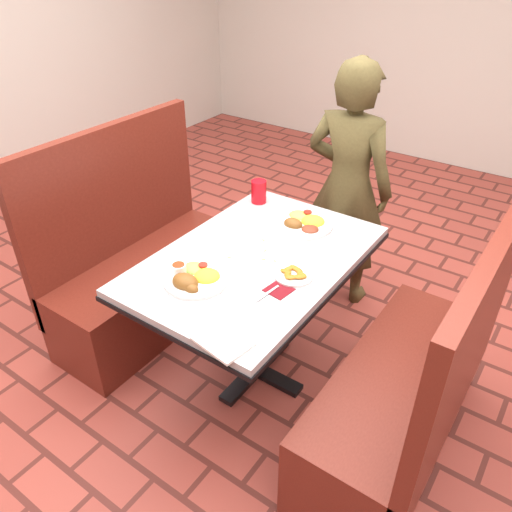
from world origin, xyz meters
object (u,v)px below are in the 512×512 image
at_px(near_dinner_plate, 194,275).
at_px(diner_person, 347,188).
at_px(dining_table, 256,273).
at_px(booth_bench_right, 407,395).
at_px(far_dinner_plate, 304,221).
at_px(plantain_plate, 294,274).
at_px(booth_bench_left, 145,273).
at_px(red_tumbler, 259,192).

bearing_deg(near_dinner_plate, diner_person, 84.68).
distance_m(dining_table, booth_bench_right, 0.86).
bearing_deg(dining_table, diner_person, 89.16).
distance_m(dining_table, far_dinner_plate, 0.40).
height_order(dining_table, plantain_plate, plantain_plate).
height_order(dining_table, booth_bench_left, booth_bench_left).
distance_m(diner_person, plantain_plate, 0.98).
bearing_deg(diner_person, dining_table, 88.67).
xyz_separation_m(diner_person, plantain_plate, (0.21, -0.96, 0.02)).
bearing_deg(red_tumbler, far_dinner_plate, -13.74).
xyz_separation_m(booth_bench_left, near_dinner_plate, (0.70, -0.31, 0.45)).
distance_m(near_dinner_plate, plantain_plate, 0.43).
relative_size(near_dinner_plate, plantain_plate, 1.63).
xyz_separation_m(booth_bench_left, diner_person, (0.81, 0.92, 0.41)).
distance_m(diner_person, near_dinner_plate, 1.24).
height_order(dining_table, red_tumbler, red_tumbler).
bearing_deg(booth_bench_left, diner_person, 48.61).
xyz_separation_m(booth_bench_right, far_dinner_plate, (-0.76, 0.38, 0.45)).
bearing_deg(near_dinner_plate, booth_bench_left, 155.73).
height_order(booth_bench_left, near_dinner_plate, booth_bench_left).
bearing_deg(far_dinner_plate, red_tumbler, 166.26).
height_order(booth_bench_left, plantain_plate, booth_bench_left).
bearing_deg(near_dinner_plate, red_tumbler, 104.66).
xyz_separation_m(near_dinner_plate, far_dinner_plate, (0.14, 0.69, -0.00)).
height_order(booth_bench_left, far_dinner_plate, booth_bench_left).
bearing_deg(booth_bench_left, booth_bench_right, 0.00).
bearing_deg(booth_bench_right, far_dinner_plate, 153.63).
height_order(diner_person, near_dinner_plate, diner_person).
relative_size(booth_bench_left, diner_person, 0.81).
xyz_separation_m(dining_table, diner_person, (0.01, 0.92, 0.09)).
distance_m(booth_bench_right, near_dinner_plate, 1.05).
height_order(diner_person, red_tumbler, diner_person).
bearing_deg(plantain_plate, booth_bench_left, 177.83).
distance_m(diner_person, red_tumbler, 0.56).
bearing_deg(diner_person, plantain_plate, 102.07).
bearing_deg(diner_person, booth_bench_right, 129.94).
height_order(near_dinner_plate, red_tumbler, red_tumbler).
bearing_deg(red_tumbler, plantain_plate, -43.23).
height_order(dining_table, near_dinner_plate, near_dinner_plate).
relative_size(booth_bench_right, near_dinner_plate, 4.30).
xyz_separation_m(near_dinner_plate, red_tumbler, (-0.20, 0.78, 0.03)).
relative_size(diner_person, plantain_plate, 8.69).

